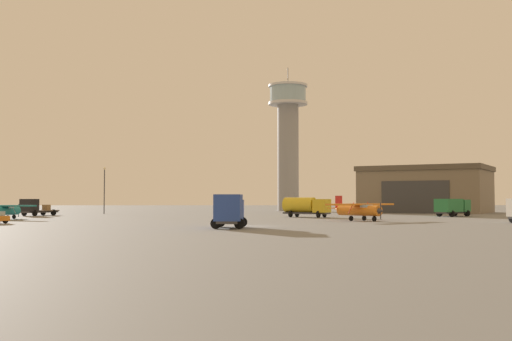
{
  "coord_description": "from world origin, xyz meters",
  "views": [
    {
      "loc": [
        -0.85,
        -62.38,
        2.8
      ],
      "look_at": [
        0.9,
        15.46,
        6.39
      ],
      "focal_mm": 42.96,
      "sensor_mm": 36.0,
      "label": 1
    }
  ],
  "objects_px": {
    "airplane_orange": "(358,209)",
    "light_post_west": "(104,186)",
    "truck_fuel_tanker_yellow": "(306,206)",
    "truck_box_green": "(452,206)",
    "control_tower": "(288,135)",
    "truck_flatbed_black": "(35,208)",
    "truck_box_blue": "(229,210)",
    "airplane_teal": "(2,210)"
  },
  "relations": [
    {
      "from": "airplane_teal",
      "to": "light_post_west",
      "type": "height_order",
      "value": "light_post_west"
    },
    {
      "from": "airplane_orange",
      "to": "truck_flatbed_black",
      "type": "distance_m",
      "value": 54.2
    },
    {
      "from": "control_tower",
      "to": "light_post_west",
      "type": "height_order",
      "value": "control_tower"
    },
    {
      "from": "control_tower",
      "to": "truck_fuel_tanker_yellow",
      "type": "distance_m",
      "value": 50.97
    },
    {
      "from": "airplane_orange",
      "to": "airplane_teal",
      "type": "relative_size",
      "value": 1.03
    },
    {
      "from": "truck_fuel_tanker_yellow",
      "to": "truck_box_green",
      "type": "distance_m",
      "value": 23.65
    },
    {
      "from": "truck_flatbed_black",
      "to": "truck_box_green",
      "type": "bearing_deg",
      "value": 112.68
    },
    {
      "from": "light_post_west",
      "to": "truck_box_green",
      "type": "bearing_deg",
      "value": -17.55
    },
    {
      "from": "airplane_teal",
      "to": "truck_flatbed_black",
      "type": "bearing_deg",
      "value": 24.58
    },
    {
      "from": "airplane_teal",
      "to": "truck_flatbed_black",
      "type": "relative_size",
      "value": 1.39
    },
    {
      "from": "truck_box_green",
      "to": "light_post_west",
      "type": "bearing_deg",
      "value": 123.91
    },
    {
      "from": "airplane_orange",
      "to": "truck_flatbed_black",
      "type": "height_order",
      "value": "airplane_orange"
    },
    {
      "from": "airplane_orange",
      "to": "light_post_west",
      "type": "distance_m",
      "value": 54.71
    },
    {
      "from": "airplane_teal",
      "to": "truck_flatbed_black",
      "type": "xyz_separation_m",
      "value": [
        -1.52,
        17.48,
        0.01
      ]
    },
    {
      "from": "airplane_orange",
      "to": "truck_flatbed_black",
      "type": "xyz_separation_m",
      "value": [
        -48.71,
        23.77,
        -0.16
      ]
    },
    {
      "from": "truck_box_green",
      "to": "light_post_west",
      "type": "distance_m",
      "value": 61.6
    },
    {
      "from": "truck_flatbed_black",
      "to": "light_post_west",
      "type": "distance_m",
      "value": 15.97
    },
    {
      "from": "control_tower",
      "to": "airplane_teal",
      "type": "height_order",
      "value": "control_tower"
    },
    {
      "from": "airplane_teal",
      "to": "truck_box_green",
      "type": "bearing_deg",
      "value": -60.03
    },
    {
      "from": "truck_fuel_tanker_yellow",
      "to": "airplane_orange",
      "type": "bearing_deg",
      "value": -38.73
    },
    {
      "from": "truck_fuel_tanker_yellow",
      "to": "truck_box_green",
      "type": "height_order",
      "value": "truck_fuel_tanker_yellow"
    },
    {
      "from": "airplane_teal",
      "to": "truck_fuel_tanker_yellow",
      "type": "xyz_separation_m",
      "value": [
        42.1,
        8.68,
        0.37
      ]
    },
    {
      "from": "truck_box_blue",
      "to": "truck_box_green",
      "type": "bearing_deg",
      "value": -38.62
    },
    {
      "from": "airplane_orange",
      "to": "light_post_west",
      "type": "height_order",
      "value": "light_post_west"
    },
    {
      "from": "truck_flatbed_black",
      "to": "truck_box_green",
      "type": "height_order",
      "value": "truck_box_green"
    },
    {
      "from": "truck_fuel_tanker_yellow",
      "to": "truck_box_green",
      "type": "xyz_separation_m",
      "value": [
        23.42,
        3.29,
        -0.09
      ]
    },
    {
      "from": "airplane_orange",
      "to": "truck_fuel_tanker_yellow",
      "type": "bearing_deg",
      "value": 163.37
    },
    {
      "from": "airplane_orange",
      "to": "truck_flatbed_black",
      "type": "bearing_deg",
      "value": -151.44
    },
    {
      "from": "truck_fuel_tanker_yellow",
      "to": "truck_box_green",
      "type": "relative_size",
      "value": 1.09
    },
    {
      "from": "control_tower",
      "to": "truck_fuel_tanker_yellow",
      "type": "bearing_deg",
      "value": -91.14
    },
    {
      "from": "airplane_orange",
      "to": "truck_box_green",
      "type": "height_order",
      "value": "airplane_orange"
    },
    {
      "from": "truck_box_blue",
      "to": "light_post_west",
      "type": "bearing_deg",
      "value": 27.5
    },
    {
      "from": "airplane_teal",
      "to": "truck_box_blue",
      "type": "bearing_deg",
      "value": -109.44
    },
    {
      "from": "light_post_west",
      "to": "airplane_teal",
      "type": "bearing_deg",
      "value": -102.71
    },
    {
      "from": "airplane_teal",
      "to": "truck_fuel_tanker_yellow",
      "type": "distance_m",
      "value": 42.99
    },
    {
      "from": "airplane_teal",
      "to": "truck_box_blue",
      "type": "xyz_separation_m",
      "value": [
        31.25,
        -25.36,
        0.44
      ]
    },
    {
      "from": "truck_flatbed_black",
      "to": "truck_fuel_tanker_yellow",
      "type": "xyz_separation_m",
      "value": [
        43.62,
        -8.79,
        0.36
      ]
    },
    {
      "from": "light_post_west",
      "to": "control_tower",
      "type": "bearing_deg",
      "value": 36.3
    },
    {
      "from": "truck_flatbed_black",
      "to": "light_post_west",
      "type": "xyz_separation_m",
      "value": [
        8.4,
        13.04,
        3.82
      ]
    },
    {
      "from": "truck_box_green",
      "to": "truck_box_blue",
      "type": "height_order",
      "value": "truck_box_blue"
    },
    {
      "from": "airplane_orange",
      "to": "airplane_teal",
      "type": "bearing_deg",
      "value": -133.02
    },
    {
      "from": "truck_box_blue",
      "to": "light_post_west",
      "type": "relative_size",
      "value": 0.69
    }
  ]
}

